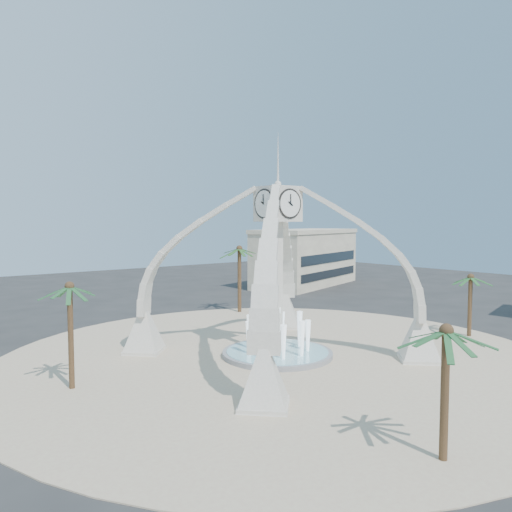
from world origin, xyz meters
TOP-DOWN VIEW (x-y plane):
  - ground at (0.00, 0.00)m, footprint 140.00×140.00m
  - plaza at (0.00, 0.00)m, footprint 40.00×40.00m
  - clock_tower at (-0.00, -0.00)m, footprint 17.94×17.94m
  - fountain at (0.00, 0.00)m, footprint 8.00×8.00m
  - building_ne at (30.00, 28.00)m, footprint 21.87×14.17m
  - palm_east at (16.98, -5.39)m, footprint 4.74×4.74m
  - palm_west at (-14.05, 2.16)m, footprint 4.07×4.07m
  - palm_north at (8.38, 15.93)m, footprint 4.56×4.56m
  - palm_south at (-5.03, -16.20)m, footprint 4.30×4.30m

SIDE VIEW (x-z plane):
  - ground at x=0.00m, z-range 0.00..0.00m
  - plaza at x=0.00m, z-range 0.00..0.06m
  - fountain at x=0.00m, z-range -1.52..2.10m
  - building_ne at x=30.00m, z-range 0.01..8.61m
  - palm_east at x=16.98m, z-range 2.14..7.93m
  - palm_south at x=-5.03m, z-range 2.29..8.40m
  - palm_west at x=-14.05m, z-range 2.60..9.33m
  - clock_tower at x=0.00m, z-range -1.66..14.64m
  - palm_north at x=8.38m, z-range 2.93..10.63m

